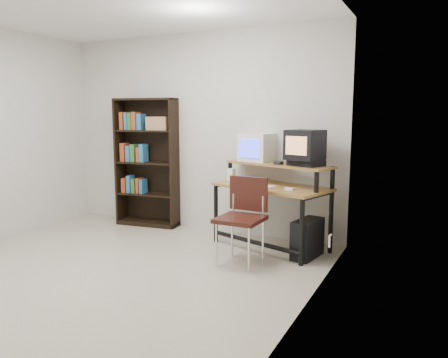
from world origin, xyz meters
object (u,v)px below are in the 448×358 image
at_px(crt_monitor, 258,148).
at_px(pc_tower, 307,239).
at_px(bookshelf, 148,161).
at_px(crt_tv, 305,145).
at_px(computer_desk, 273,188).
at_px(school_chair, 243,211).

distance_m(crt_monitor, pc_tower, 1.29).
height_order(crt_monitor, pc_tower, crt_monitor).
bearing_deg(bookshelf, crt_tv, -12.56).
relative_size(computer_desk, school_chair, 1.62).
distance_m(crt_tv, school_chair, 1.03).
bearing_deg(pc_tower, crt_monitor, 160.00).
bearing_deg(crt_tv, pc_tower, -43.42).
relative_size(crt_tv, school_chair, 0.48).
relative_size(crt_tv, pc_tower, 0.96).
bearing_deg(bookshelf, computer_desk, -13.58).
bearing_deg(crt_monitor, school_chair, -68.26).
xyz_separation_m(crt_monitor, bookshelf, (-1.63, -0.02, -0.24)).
xyz_separation_m(crt_tv, bookshelf, (-2.30, 0.24, -0.31)).
bearing_deg(crt_tv, school_chair, -108.60).
xyz_separation_m(crt_monitor, crt_tv, (0.66, -0.25, 0.07)).
bearing_deg(crt_tv, crt_monitor, 175.65).
xyz_separation_m(crt_monitor, school_chair, (0.21, -0.90, -0.59)).
bearing_deg(school_chair, crt_monitor, 104.32).
height_order(school_chair, bookshelf, bookshelf).
distance_m(crt_tv, pc_tower, 1.03).
bearing_deg(crt_monitor, bookshelf, -170.72).
height_order(crt_monitor, school_chair, crt_monitor).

